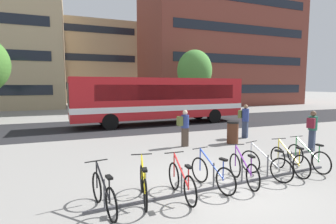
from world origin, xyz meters
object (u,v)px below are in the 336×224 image
object	(u,v)px
parked_bicycle_red_2	(181,182)
trash_bin	(233,132)
city_bus	(159,99)
parked_bicycle_silver_5	(265,165)
parked_bicycle_black_0	(103,194)
parked_bicycle_green_7	(308,157)
street_tree_1	(195,71)
commuter_olive_pack_0	(245,119)
parked_bicycle_blue_3	(212,174)
commuter_maroon_pack_2	(312,128)
parked_bicycle_yellow_6	(289,161)
parked_bicycle_yellow_1	(143,185)
parked_bicycle_purple_4	(243,170)
commuter_olive_pack_1	(184,126)

from	to	relation	value
parked_bicycle_red_2	trash_bin	xyz separation A→B (m)	(4.60, 4.47, 0.13)
city_bus	parked_bicycle_silver_5	distance (m)	11.27
parked_bicycle_black_0	parked_bicycle_red_2	bearing A→B (deg)	-98.73
parked_bicycle_green_7	street_tree_1	world-z (taller)	street_tree_1
commuter_olive_pack_0	city_bus	bearing A→B (deg)	171.58
parked_bicycle_blue_3	commuter_maroon_pack_2	size ratio (longest dim) A/B	1.02
parked_bicycle_yellow_6	parked_bicycle_green_7	world-z (taller)	same
parked_bicycle_yellow_6	parked_bicycle_green_7	xyz separation A→B (m)	(0.86, 0.08, 0.00)
commuter_olive_pack_0	trash_bin	distance (m)	1.66
parked_bicycle_red_2	parked_bicycle_black_0	bearing A→B (deg)	92.84
commuter_maroon_pack_2	street_tree_1	xyz separation A→B (m)	(2.90, 16.33, 3.26)
city_bus	parked_bicycle_black_0	xyz separation A→B (m)	(-5.26, -11.55, -1.39)
parked_bicycle_red_2	trash_bin	world-z (taller)	trash_bin
parked_bicycle_green_7	commuter_maroon_pack_2	size ratio (longest dim) A/B	1.04
city_bus	trash_bin	world-z (taller)	city_bus
parked_bicycle_silver_5	commuter_olive_pack_0	bearing A→B (deg)	-47.41
parked_bicycle_black_0	parked_bicycle_yellow_1	distance (m)	0.95
city_bus	parked_bicycle_yellow_1	distance (m)	12.25
parked_bicycle_silver_5	parked_bicycle_green_7	world-z (taller)	same
parked_bicycle_blue_3	parked_bicycle_purple_4	distance (m)	0.98
city_bus	parked_bicycle_silver_5	xyz separation A→B (m)	(-0.61, -11.17, -1.39)
parked_bicycle_black_0	parked_bicycle_yellow_1	world-z (taller)	same
commuter_olive_pack_0	commuter_maroon_pack_2	world-z (taller)	commuter_olive_pack_0
parked_bicycle_yellow_6	commuter_olive_pack_0	size ratio (longest dim) A/B	1.00
commuter_maroon_pack_2	commuter_olive_pack_1	bearing A→B (deg)	125.34
commuter_olive_pack_1	parked_bicycle_green_7	bearing A→B (deg)	-64.33
city_bus	parked_bicycle_yellow_1	xyz separation A→B (m)	(-4.33, -11.37, -1.39)
city_bus	trash_bin	distance (m)	7.24
parked_bicycle_blue_3	city_bus	bearing A→B (deg)	-22.97
city_bus	street_tree_1	distance (m)	9.61
city_bus	commuter_olive_pack_0	size ratio (longest dim) A/B	7.01
parked_bicycle_yellow_1	commuter_olive_pack_0	xyz separation A→B (m)	(6.84, 5.20, 0.61)
parked_bicycle_yellow_1	parked_bicycle_blue_3	xyz separation A→B (m)	(1.86, 0.06, 0.00)
parked_bicycle_red_2	parked_bicycle_yellow_6	xyz separation A→B (m)	(3.78, 0.38, 0.00)
street_tree_1	city_bus	bearing A→B (deg)	-132.06
parked_bicycle_yellow_6	parked_bicycle_blue_3	bearing A→B (deg)	99.62
city_bus	parked_bicycle_blue_3	size ratio (longest dim) A/B	7.11
parked_bicycle_blue_3	parked_bicycle_silver_5	size ratio (longest dim) A/B	1.02
parked_bicycle_red_2	commuter_olive_pack_1	size ratio (longest dim) A/B	1.06
parked_bicycle_purple_4	commuter_maroon_pack_2	bearing A→B (deg)	-58.58
city_bus	parked_bicycle_green_7	distance (m)	11.20
parked_bicycle_black_0	commuter_olive_pack_1	bearing A→B (deg)	-50.57
city_bus	trash_bin	bearing A→B (deg)	97.37
parked_bicycle_blue_3	parked_bicycle_red_2	bearing A→B (deg)	90.98
parked_bicycle_red_2	parked_bicycle_green_7	xyz separation A→B (m)	(4.64, 0.46, 0.00)
parked_bicycle_red_2	trash_bin	size ratio (longest dim) A/B	1.67
city_bus	parked_bicycle_yellow_6	distance (m)	11.22
commuter_olive_pack_1	trash_bin	distance (m)	2.41
parked_bicycle_yellow_1	commuter_maroon_pack_2	size ratio (longest dim) A/B	1.02
street_tree_1	parked_bicycle_green_7	bearing A→B (deg)	-105.62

